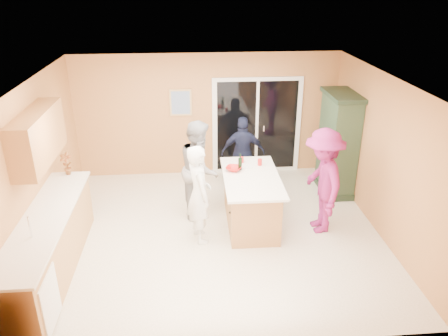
{
  "coord_description": "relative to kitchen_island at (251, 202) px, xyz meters",
  "views": [
    {
      "loc": [
        -0.39,
        -6.34,
        4.03
      ],
      "look_at": [
        0.15,
        0.1,
        1.15
      ],
      "focal_mm": 35.0,
      "sensor_mm": 36.0,
      "label": 1
    }
  ],
  "objects": [
    {
      "name": "sliding_door",
      "position": [
        0.42,
        2.22,
        0.62
      ],
      "size": [
        1.9,
        0.07,
        2.1
      ],
      "color": "white",
      "rests_on": "floor"
    },
    {
      "name": "wall_front",
      "position": [
        -0.63,
        -2.74,
        0.87
      ],
      "size": [
        5.5,
        0.1,
        2.6
      ],
      "primitive_type": "cube",
      "color": "#E7995F",
      "rests_on": "ground"
    },
    {
      "name": "white_plate",
      "position": [
        -0.03,
        0.4,
        0.49
      ],
      "size": [
        0.23,
        0.23,
        0.01
      ],
      "primitive_type": "cylinder",
      "rotation": [
        0.0,
        0.0,
        0.08
      ],
      "color": "silver",
      "rests_on": "kitchen_island"
    },
    {
      "name": "wine_bottle",
      "position": [
        -0.16,
        0.3,
        0.6
      ],
      "size": [
        0.07,
        0.07,
        0.29
      ],
      "rotation": [
        0.0,
        0.0,
        0.2
      ],
      "color": "black",
      "rests_on": "kitchen_island"
    },
    {
      "name": "tulip_vase",
      "position": [
        -3.08,
        0.28,
        0.71
      ],
      "size": [
        0.23,
        0.18,
        0.39
      ],
      "primitive_type": "imported",
      "rotation": [
        0.0,
        0.0,
        -0.2
      ],
      "color": "red",
      "rests_on": "left_cabinet_run"
    },
    {
      "name": "woman_navy",
      "position": [
        0.04,
        1.48,
        0.32
      ],
      "size": [
        0.9,
        0.44,
        1.49
      ],
      "primitive_type": "imported",
      "rotation": [
        0.0,
        0.0,
        3.05
      ],
      "color": "#161E31",
      "rests_on": "floor"
    },
    {
      "name": "wall_right",
      "position": [
        2.12,
        -0.24,
        0.87
      ],
      "size": [
        0.1,
        5.0,
        2.6
      ],
      "primitive_type": "cube",
      "color": "#E7995F",
      "rests_on": "ground"
    },
    {
      "name": "tumbler_near",
      "position": [
        0.21,
        0.46,
        0.54
      ],
      "size": [
        0.1,
        0.1,
        0.11
      ],
      "primitive_type": "cylinder",
      "rotation": [
        0.0,
        0.0,
        -0.28
      ],
      "color": "red",
      "rests_on": "kitchen_island"
    },
    {
      "name": "tumbler_far",
      "position": [
        -0.09,
        0.6,
        0.54
      ],
      "size": [
        0.09,
        0.09,
        0.1
      ],
      "primitive_type": "cylinder",
      "rotation": [
        0.0,
        0.0,
        -0.28
      ],
      "color": "red",
      "rests_on": "kitchen_island"
    },
    {
      "name": "kitchen_island",
      "position": [
        0.0,
        0.0,
        0.0
      ],
      "size": [
        0.96,
        1.75,
        0.91
      ],
      "rotation": [
        0.0,
        0.0,
        -0.01
      ],
      "color": "#B57F46",
      "rests_on": "floor"
    },
    {
      "name": "left_cabinet_run",
      "position": [
        -3.07,
        -1.29,
        0.03
      ],
      "size": [
        0.65,
        3.05,
        1.24
      ],
      "color": "#B57F46",
      "rests_on": "floor"
    },
    {
      "name": "upper_cabinets",
      "position": [
        -3.2,
        -0.44,
        1.45
      ],
      "size": [
        0.35,
        1.6,
        0.75
      ],
      "primitive_type": "cube",
      "color": "#B57F46",
      "rests_on": "wall_left"
    },
    {
      "name": "wall_back",
      "position": [
        -0.63,
        2.26,
        0.87
      ],
      "size": [
        5.5,
        0.1,
        2.6
      ],
      "primitive_type": "cube",
      "color": "#E7995F",
      "rests_on": "ground"
    },
    {
      "name": "wall_left",
      "position": [
        -3.38,
        -0.24,
        0.87
      ],
      "size": [
        0.1,
        5.0,
        2.6
      ],
      "primitive_type": "cube",
      "color": "#E7995F",
      "rests_on": "ground"
    },
    {
      "name": "ceiling",
      "position": [
        -0.63,
        -0.24,
        2.17
      ],
      "size": [
        5.5,
        5.0,
        0.1
      ],
      "primitive_type": "cube",
      "color": "white",
      "rests_on": "wall_back"
    },
    {
      "name": "floor",
      "position": [
        -0.63,
        -0.24,
        -0.43
      ],
      "size": [
        5.5,
        5.5,
        0.0
      ],
      "primitive_type": "plane",
      "color": "white",
      "rests_on": "ground"
    },
    {
      "name": "woman_white",
      "position": [
        -0.9,
        -0.4,
        0.4
      ],
      "size": [
        0.54,
        0.68,
        1.65
      ],
      "primitive_type": "imported",
      "rotation": [
        0.0,
        0.0,
        1.83
      ],
      "color": "silver",
      "rests_on": "floor"
    },
    {
      "name": "woman_magenta",
      "position": [
        1.14,
        -0.26,
        0.47
      ],
      "size": [
        0.7,
        1.18,
        1.8
      ],
      "primitive_type": "imported",
      "rotation": [
        0.0,
        0.0,
        -1.55
      ],
      "color": "#881D65",
      "rests_on": "floor"
    },
    {
      "name": "framed_picture",
      "position": [
        -1.18,
        2.23,
        1.17
      ],
      "size": [
        0.46,
        0.04,
        0.56
      ],
      "color": "tan",
      "rests_on": "wall_back"
    },
    {
      "name": "woman_grey",
      "position": [
        -0.86,
        0.49,
        0.45
      ],
      "size": [
        0.74,
        0.91,
        1.75
      ],
      "primitive_type": "imported",
      "rotation": [
        0.0,
        0.0,
        1.48
      ],
      "color": "#959598",
      "rests_on": "floor"
    },
    {
      "name": "serving_bowl",
      "position": [
        -0.27,
        0.27,
        0.52
      ],
      "size": [
        0.35,
        0.35,
        0.07
      ],
      "primitive_type": "imported",
      "rotation": [
        0.0,
        0.0,
        -0.41
      ],
      "color": "red",
      "rests_on": "kitchen_island"
    },
    {
      "name": "green_hutch",
      "position": [
        1.86,
        1.17,
        0.55
      ],
      "size": [
        0.58,
        1.1,
        2.01
      ],
      "color": "#1E3020",
      "rests_on": "floor"
    }
  ]
}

